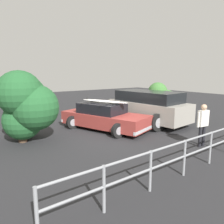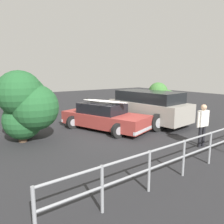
{
  "view_description": "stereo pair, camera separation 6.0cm",
  "coord_description": "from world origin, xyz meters",
  "px_view_note": "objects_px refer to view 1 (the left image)",
  "views": [
    {
      "loc": [
        5.82,
        8.22,
        2.8
      ],
      "look_at": [
        -0.11,
        0.06,
        0.95
      ],
      "focal_mm": 35.0,
      "sensor_mm": 36.0,
      "label": 1
    },
    {
      "loc": [
        5.78,
        8.26,
        2.8
      ],
      "look_at": [
        -0.11,
        0.06,
        0.95
      ],
      "focal_mm": 35.0,
      "sensor_mm": 36.0,
      "label": 2
    }
  ],
  "objects_px": {
    "bush_near_right": "(163,103)",
    "sedan_car": "(104,117)",
    "bush_near_left": "(25,105)",
    "suv_car": "(148,107)",
    "person_bystander": "(203,121)"
  },
  "relations": [
    {
      "from": "sedan_car",
      "to": "bush_near_left",
      "type": "bearing_deg",
      "value": -4.36
    },
    {
      "from": "suv_car",
      "to": "bush_near_right",
      "type": "height_order",
      "value": "bush_near_right"
    },
    {
      "from": "suv_car",
      "to": "bush_near_left",
      "type": "relative_size",
      "value": 1.66
    },
    {
      "from": "bush_near_left",
      "to": "suv_car",
      "type": "bearing_deg",
      "value": 173.71
    },
    {
      "from": "suv_car",
      "to": "bush_near_left",
      "type": "bearing_deg",
      "value": -6.29
    },
    {
      "from": "sedan_car",
      "to": "suv_car",
      "type": "distance_m",
      "value": 2.67
    },
    {
      "from": "bush_near_right",
      "to": "sedan_car",
      "type": "bearing_deg",
      "value": 1.41
    },
    {
      "from": "bush_near_left",
      "to": "bush_near_right",
      "type": "xyz_separation_m",
      "value": [
        -8.04,
        0.17,
        -0.56
      ]
    },
    {
      "from": "bush_near_right",
      "to": "suv_car",
      "type": "bearing_deg",
      "value": 16.38
    },
    {
      "from": "sedan_car",
      "to": "suv_car",
      "type": "bearing_deg",
      "value": 171.04
    },
    {
      "from": "sedan_car",
      "to": "suv_car",
      "type": "height_order",
      "value": "suv_car"
    },
    {
      "from": "suv_car",
      "to": "person_bystander",
      "type": "relative_size",
      "value": 2.94
    },
    {
      "from": "bush_near_right",
      "to": "person_bystander",
      "type": "bearing_deg",
      "value": 57.28
    },
    {
      "from": "suv_car",
      "to": "bush_near_left",
      "type": "height_order",
      "value": "bush_near_left"
    },
    {
      "from": "person_bystander",
      "to": "bush_near_right",
      "type": "height_order",
      "value": "bush_near_right"
    }
  ]
}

